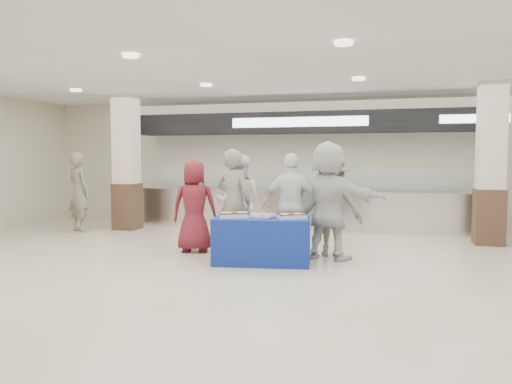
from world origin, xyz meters
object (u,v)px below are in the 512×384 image
(civilian_maroon, at_px, (195,206))
(soldier_a, at_px, (234,202))
(sheet_cake_right, at_px, (291,215))
(sheet_cake_left, at_px, (234,214))
(cupcake_tray, at_px, (260,216))
(civilian_white, at_px, (329,200))
(chef_short, at_px, (292,205))
(chef_tall, at_px, (239,203))
(display_table, at_px, (262,240))
(soldier_bg, at_px, (79,192))
(soldier_b, at_px, (331,206))

(civilian_maroon, height_order, soldier_a, soldier_a)
(sheet_cake_right, bearing_deg, sheet_cake_left, -172.56)
(cupcake_tray, xyz_separation_m, soldier_a, (-0.66, 0.63, 0.16))
(cupcake_tray, bearing_deg, sheet_cake_right, 5.38)
(sheet_cake_right, relative_size, civilian_white, 0.27)
(chef_short, height_order, civilian_white, civilian_white)
(chef_tall, bearing_deg, sheet_cake_right, 133.04)
(chef_short, bearing_deg, sheet_cake_left, 40.31)
(sheet_cake_right, distance_m, chef_short, 0.60)
(display_table, relative_size, civilian_white, 0.77)
(civilian_maroon, bearing_deg, sheet_cake_right, 151.92)
(display_table, xyz_separation_m, sheet_cake_left, (-0.45, -0.06, 0.42))
(soldier_bg, bearing_deg, soldier_b, -166.13)
(display_table, bearing_deg, civilian_maroon, 147.75)
(chef_tall, height_order, chef_short, chef_short)
(soldier_a, bearing_deg, chef_short, -165.62)
(civilian_maroon, relative_size, chef_tall, 0.95)
(cupcake_tray, height_order, soldier_bg, soldier_bg)
(chef_tall, bearing_deg, soldier_bg, -26.08)
(display_table, relative_size, cupcake_tray, 3.61)
(sheet_cake_right, distance_m, soldier_b, 1.05)
(chef_tall, relative_size, chef_short, 0.99)
(display_table, xyz_separation_m, chef_tall, (-0.70, 0.97, 0.51))
(sheet_cake_left, bearing_deg, cupcake_tray, 9.88)
(soldier_b, bearing_deg, soldier_a, -4.02)
(sheet_cake_right, distance_m, civilian_white, 0.81)
(chef_short, bearing_deg, cupcake_tray, 57.30)
(chef_tall, xyz_separation_m, civilian_white, (1.70, -0.33, 0.11))
(sheet_cake_right, height_order, soldier_a, soldier_a)
(sheet_cake_right, bearing_deg, chef_tall, 142.14)
(civilian_maroon, bearing_deg, chef_short, 168.79)
(civilian_maroon, height_order, civilian_white, civilian_white)
(chef_short, xyz_separation_m, soldier_bg, (-5.35, 1.64, 0.03))
(soldier_a, bearing_deg, cupcake_tray, 150.80)
(civilian_maroon, bearing_deg, cupcake_tray, 144.76)
(soldier_a, distance_m, chef_tall, 0.33)
(sheet_cake_right, distance_m, chef_tall, 1.48)
(display_table, distance_m, soldier_b, 1.47)
(soldier_a, distance_m, soldier_b, 1.73)
(sheet_cake_left, relative_size, soldier_b, 0.33)
(sheet_cake_left, distance_m, civilian_maroon, 1.21)
(sheet_cake_left, bearing_deg, chef_short, 40.49)
(civilian_maroon, height_order, chef_tall, chef_tall)
(chef_short, bearing_deg, soldier_b, -153.91)
(sheet_cake_right, distance_m, soldier_a, 1.30)
(cupcake_tray, height_order, chef_short, chef_short)
(civilian_maroon, relative_size, soldier_a, 0.90)
(display_table, bearing_deg, sheet_cake_right, -0.76)
(civilian_white, bearing_deg, chef_short, 15.22)
(cupcake_tray, relative_size, chef_tall, 0.24)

